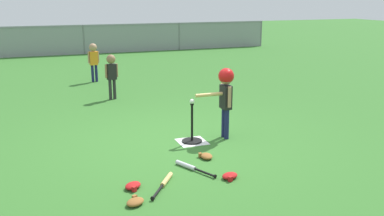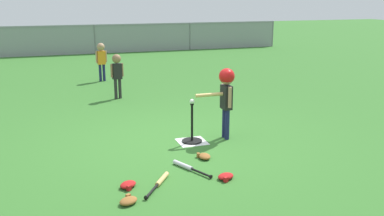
% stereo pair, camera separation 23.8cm
% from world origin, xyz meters
% --- Properties ---
extents(ground_plane, '(60.00, 60.00, 0.00)m').
position_xyz_m(ground_plane, '(0.00, 0.00, 0.00)').
color(ground_plane, '#336B28').
extents(home_plate, '(0.44, 0.44, 0.01)m').
position_xyz_m(home_plate, '(0.23, -0.09, 0.00)').
color(home_plate, white).
rests_on(home_plate, ground_plane).
extents(batting_tee, '(0.32, 0.32, 0.62)m').
position_xyz_m(batting_tee, '(0.23, -0.09, 0.09)').
color(batting_tee, black).
rests_on(batting_tee, ground_plane).
extents(baseball_on_tee, '(0.07, 0.07, 0.07)m').
position_xyz_m(baseball_on_tee, '(0.23, -0.09, 0.66)').
color(baseball_on_tee, white).
rests_on(baseball_on_tee, batting_tee).
extents(batter_child, '(0.63, 0.33, 1.14)m').
position_xyz_m(batter_child, '(0.80, -0.10, 0.81)').
color(batter_child, '#191E4C').
rests_on(batter_child, ground_plane).
extents(fielder_near_right, '(0.30, 0.20, 1.03)m').
position_xyz_m(fielder_near_right, '(-0.47, 5.37, 0.66)').
color(fielder_near_right, '#191E4C').
rests_on(fielder_near_right, ground_plane).
extents(fielder_deep_center, '(0.29, 0.20, 1.00)m').
position_xyz_m(fielder_deep_center, '(-0.39, 3.21, 0.64)').
color(fielder_deep_center, '#262626').
rests_on(fielder_deep_center, ground_plane).
extents(spare_bat_silver, '(0.34, 0.66, 0.06)m').
position_xyz_m(spare_bat_silver, '(-0.18, -1.09, 0.03)').
color(spare_bat_silver, silver).
rests_on(spare_bat_silver, ground_plane).
extents(spare_bat_wood, '(0.45, 0.60, 0.06)m').
position_xyz_m(spare_bat_wood, '(-0.63, -1.43, 0.03)').
color(spare_bat_wood, '#DBB266').
rests_on(spare_bat_wood, ground_plane).
extents(glove_by_plate, '(0.27, 0.25, 0.07)m').
position_xyz_m(glove_by_plate, '(-1.09, -1.81, 0.04)').
color(glove_by_plate, brown).
rests_on(glove_by_plate, ground_plane).
extents(glove_near_bats, '(0.27, 0.26, 0.07)m').
position_xyz_m(glove_near_bats, '(-1.02, -1.41, 0.04)').
color(glove_near_bats, '#B21919').
rests_on(glove_near_bats, ground_plane).
extents(glove_tossed_aside, '(0.26, 0.23, 0.07)m').
position_xyz_m(glove_tossed_aside, '(0.18, -1.56, 0.04)').
color(glove_tossed_aside, '#B21919').
rests_on(glove_tossed_aside, ground_plane).
extents(glove_outfield_drop, '(0.18, 0.23, 0.07)m').
position_xyz_m(glove_outfield_drop, '(0.17, -0.82, 0.04)').
color(glove_outfield_drop, brown).
rests_on(glove_outfield_drop, ground_plane).
extents(outfield_fence, '(16.06, 0.06, 1.15)m').
position_xyz_m(outfield_fence, '(0.00, 11.28, 0.62)').
color(outfield_fence, slate).
rests_on(outfield_fence, ground_plane).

